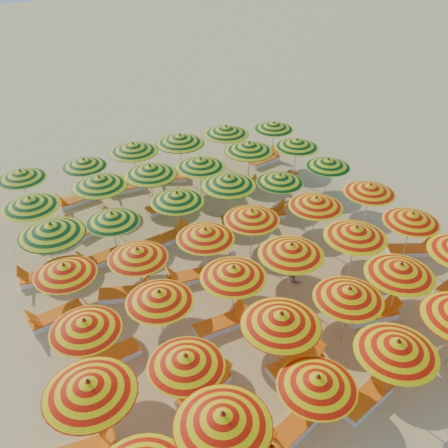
% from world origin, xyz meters
% --- Properties ---
extents(ground, '(120.00, 120.00, 0.00)m').
position_xyz_m(ground, '(0.00, 0.00, 0.00)').
color(ground, '#D9B060').
rests_on(ground, ground).
extents(umbrella_1, '(2.26, 2.26, 2.34)m').
position_xyz_m(umbrella_1, '(-3.72, -6.89, 2.06)').
color(umbrella_1, silver).
rests_on(umbrella_1, ground).
extents(umbrella_2, '(2.15, 2.15, 2.07)m').
position_xyz_m(umbrella_2, '(-1.18, -6.83, 1.82)').
color(umbrella_2, silver).
rests_on(umbrella_2, ground).
extents(umbrella_3, '(2.66, 2.66, 2.26)m').
position_xyz_m(umbrella_3, '(1.14, -6.95, 1.99)').
color(umbrella_3, silver).
rests_on(umbrella_3, ground).
extents(umbrella_6, '(2.81, 2.81, 2.34)m').
position_xyz_m(umbrella_6, '(-6.08, -4.78, 2.06)').
color(umbrella_6, silver).
rests_on(umbrella_6, ground).
extents(umbrella_7, '(2.53, 2.53, 2.09)m').
position_xyz_m(umbrella_7, '(-3.73, -4.86, 1.84)').
color(umbrella_7, silver).
rests_on(umbrella_7, ground).
extents(umbrella_8, '(2.89, 2.89, 2.33)m').
position_xyz_m(umbrella_8, '(-0.98, -4.87, 2.05)').
color(umbrella_8, silver).
rests_on(umbrella_8, ground).
extents(umbrella_9, '(2.28, 2.28, 2.17)m').
position_xyz_m(umbrella_9, '(1.39, -4.74, 1.91)').
color(umbrella_9, silver).
rests_on(umbrella_9, ground).
extents(umbrella_10, '(2.60, 2.60, 2.26)m').
position_xyz_m(umbrella_10, '(3.41, -4.62, 1.99)').
color(umbrella_10, silver).
rests_on(umbrella_10, ground).
extents(umbrella_12, '(2.44, 2.44, 2.09)m').
position_xyz_m(umbrella_12, '(-5.67, -2.52, 1.84)').
color(umbrella_12, silver).
rests_on(umbrella_12, ground).
extents(umbrella_13, '(2.59, 2.59, 2.11)m').
position_xyz_m(umbrella_13, '(-3.50, -2.36, 1.86)').
color(umbrella_13, silver).
rests_on(umbrella_13, ground).
extents(umbrella_14, '(2.25, 2.25, 2.19)m').
position_xyz_m(umbrella_14, '(-1.13, -2.41, 1.92)').
color(umbrella_14, silver).
rests_on(umbrella_14, ground).
extents(umbrella_15, '(2.83, 2.83, 2.27)m').
position_xyz_m(umbrella_15, '(1.01, -2.30, 2.00)').
color(umbrella_15, silver).
rests_on(umbrella_15, ground).
extents(umbrella_16, '(2.65, 2.65, 2.28)m').
position_xyz_m(umbrella_16, '(3.47, -2.46, 2.01)').
color(umbrella_16, silver).
rests_on(umbrella_16, ground).
extents(umbrella_17, '(2.35, 2.35, 2.14)m').
position_xyz_m(umbrella_17, '(5.97, -2.49, 1.88)').
color(umbrella_17, silver).
rests_on(umbrella_17, ground).
extents(umbrella_18, '(2.11, 2.11, 2.07)m').
position_xyz_m(umbrella_18, '(-5.67, 0.13, 1.82)').
color(umbrella_18, silver).
rests_on(umbrella_18, ground).
extents(umbrella_19, '(2.26, 2.26, 2.09)m').
position_xyz_m(umbrella_19, '(-3.40, -0.10, 1.84)').
color(umbrella_19, silver).
rests_on(umbrella_19, ground).
extents(umbrella_20, '(2.35, 2.35, 2.13)m').
position_xyz_m(umbrella_20, '(-1.01, -0.11, 1.88)').
color(umbrella_20, silver).
rests_on(umbrella_20, ground).
extents(umbrella_21, '(2.10, 2.10, 2.15)m').
position_xyz_m(umbrella_21, '(0.95, 0.18, 1.90)').
color(umbrella_21, silver).
rests_on(umbrella_21, ground).
extents(umbrella_22, '(2.40, 2.40, 2.17)m').
position_xyz_m(umbrella_22, '(3.52, -0.11, 1.91)').
color(umbrella_22, silver).
rests_on(umbrella_22, ground).
extents(umbrella_23, '(2.26, 2.26, 2.14)m').
position_xyz_m(umbrella_23, '(6.01, -0.20, 1.89)').
color(umbrella_23, silver).
rests_on(umbrella_23, ground).
extents(umbrella_24, '(2.25, 2.25, 2.38)m').
position_xyz_m(umbrella_24, '(-5.65, 2.14, 2.10)').
color(umbrella_24, silver).
rests_on(umbrella_24, ground).
extents(umbrella_25, '(1.99, 1.99, 2.06)m').
position_xyz_m(umbrella_25, '(-3.53, 2.38, 1.81)').
color(umbrella_25, silver).
rests_on(umbrella_25, ground).
extents(umbrella_26, '(2.41, 2.41, 2.18)m').
position_xyz_m(umbrella_26, '(-0.97, 2.52, 1.92)').
color(umbrella_26, silver).
rests_on(umbrella_26, ground).
extents(umbrella_27, '(2.57, 2.57, 2.35)m').
position_xyz_m(umbrella_27, '(1.22, 2.51, 2.07)').
color(umbrella_27, silver).
rests_on(umbrella_27, ground).
extents(umbrella_28, '(2.54, 2.54, 2.05)m').
position_xyz_m(umbrella_28, '(3.41, 2.22, 1.80)').
color(umbrella_28, silver).
rests_on(umbrella_28, ground).
extents(umbrella_29, '(2.03, 2.03, 2.04)m').
position_xyz_m(umbrella_29, '(6.01, 2.49, 1.79)').
color(umbrella_29, silver).
rests_on(umbrella_29, ground).
extents(umbrella_30, '(2.66, 2.66, 2.24)m').
position_xyz_m(umbrella_30, '(-6.00, 4.50, 1.97)').
color(umbrella_30, silver).
rests_on(umbrella_30, ground).
extents(umbrella_31, '(2.31, 2.31, 2.34)m').
position_xyz_m(umbrella_31, '(-3.32, 4.79, 2.06)').
color(umbrella_31, silver).
rests_on(umbrella_31, ground).
extents(umbrella_32, '(2.41, 2.41, 2.36)m').
position_xyz_m(umbrella_32, '(-1.24, 4.76, 2.07)').
color(umbrella_32, silver).
rests_on(umbrella_32, ground).
extents(umbrella_33, '(2.66, 2.66, 2.25)m').
position_xyz_m(umbrella_33, '(0.94, 4.61, 1.98)').
color(umbrella_33, silver).
rests_on(umbrella_33, ground).
extents(umbrella_34, '(2.66, 2.66, 2.36)m').
position_xyz_m(umbrella_34, '(3.44, 4.91, 2.08)').
color(umbrella_34, silver).
rests_on(umbrella_34, ground).
extents(umbrella_35, '(2.27, 2.27, 2.16)m').
position_xyz_m(umbrella_35, '(5.79, 4.60, 1.90)').
color(umbrella_35, silver).
rests_on(umbrella_35, ground).
extents(umbrella_36, '(2.15, 2.15, 2.12)m').
position_xyz_m(umbrella_36, '(-5.98, 7.14, 1.86)').
color(umbrella_36, silver).
rests_on(umbrella_36, ground).
extents(umbrella_37, '(2.16, 2.16, 2.06)m').
position_xyz_m(umbrella_37, '(-3.40, 7.18, 1.81)').
color(umbrella_37, silver).
rests_on(umbrella_37, ground).
extents(umbrella_38, '(2.46, 2.46, 2.33)m').
position_xyz_m(umbrella_38, '(-1.16, 7.20, 2.05)').
color(umbrella_38, silver).
rests_on(umbrella_38, ground).
extents(umbrella_39, '(2.93, 2.93, 2.39)m').
position_xyz_m(umbrella_39, '(1.00, 7.02, 2.10)').
color(umbrella_39, silver).
rests_on(umbrella_39, ground).
extents(umbrella_40, '(2.41, 2.41, 2.32)m').
position_xyz_m(umbrella_40, '(3.42, 7.12, 2.04)').
color(umbrella_40, silver).
rests_on(umbrella_40, ground).
extents(umbrella_41, '(2.61, 2.61, 2.11)m').
position_xyz_m(umbrella_41, '(5.98, 6.96, 1.85)').
color(umbrella_41, silver).
rests_on(umbrella_41, ground).
extents(lounger_2, '(1.83, 1.08, 0.69)m').
position_xyz_m(lounger_2, '(-1.78, -6.77, 0.15)').
color(lounger_2, white).
rests_on(lounger_2, ground).
extents(lounger_3, '(1.82, 0.98, 0.69)m').
position_xyz_m(lounger_3, '(0.64, -6.84, 0.15)').
color(lounger_3, white).
rests_on(lounger_3, ground).
extents(lounger_5, '(1.82, 1.21, 0.69)m').
position_xyz_m(lounger_5, '(-3.13, -4.63, 0.15)').
color(lounger_5, white).
rests_on(lounger_5, ground).
extents(lounger_6, '(1.78, 0.73, 0.69)m').
position_xyz_m(lounger_6, '(-0.38, -4.98, 0.15)').
color(lounger_6, white).
rests_on(lounger_6, ground).
extents(lounger_7, '(1.81, 0.89, 0.69)m').
position_xyz_m(lounger_7, '(2.91, -4.41, 0.15)').
color(lounger_7, white).
rests_on(lounger_7, ground).
extents(lounger_9, '(1.79, 0.78, 0.69)m').
position_xyz_m(lounger_9, '(-5.17, -2.37, 0.15)').
color(lounger_9, white).
rests_on(lounger_9, ground).
extents(lounger_10, '(1.74, 0.60, 0.69)m').
position_xyz_m(lounger_10, '(-1.63, -2.60, 0.15)').
color(lounger_10, white).
rests_on(lounger_10, ground).
extents(lounger_11, '(1.82, 1.24, 0.69)m').
position_xyz_m(lounger_11, '(6.57, -2.33, 0.15)').
color(lounger_11, white).
rests_on(lounger_11, ground).
extents(lounger_12, '(1.81, 0.86, 0.69)m').
position_xyz_m(lounger_12, '(-6.27, 0.06, 0.15)').
color(lounger_12, white).
rests_on(lounger_12, ground).
extents(lounger_13, '(1.83, 1.12, 0.69)m').
position_xyz_m(lounger_13, '(-3.91, 0.12, 0.15)').
color(lounger_13, white).
rests_on(lounger_13, ground).
extents(lounger_14, '(1.79, 0.78, 0.69)m').
position_xyz_m(lounger_14, '(-1.61, -0.04, 0.15)').
color(lounger_14, white).
rests_on(lounger_14, ground).
extents(lounger_15, '(1.78, 0.76, 0.69)m').
position_xyz_m(lounger_15, '(-6.24, 2.28, 0.15)').
color(lounger_15, white).
rests_on(lounger_15, ground).
extents(lounger_16, '(1.80, 0.84, 0.69)m').
position_xyz_m(lounger_16, '(-4.13, 2.38, 0.15)').
color(lounger_16, white).
rests_on(lounger_16, ground).
extents(lounger_17, '(1.80, 0.81, 0.69)m').
position_xyz_m(lounger_17, '(-1.48, 2.54, 0.15)').
color(lounger_17, white).
rests_on(lounger_17, ground).
extents(lounger_18, '(1.83, 1.14, 0.69)m').
position_xyz_m(lounger_18, '(1.81, 2.36, 0.15)').
color(lounger_18, white).
rests_on(lounger_18, ground).
extents(lounger_19, '(1.83, 1.11, 0.69)m').
position_xyz_m(lounger_19, '(2.90, 2.34, 0.15)').
color(lounger_19, white).
rests_on(lounger_19, ground).
extents(lounger_20, '(1.82, 1.19, 0.69)m').
position_xyz_m(lounger_20, '(-5.41, 4.69, 0.15)').
color(lounger_20, white).
rests_on(lounger_20, ground).
extents(lounger_21, '(1.82, 1.24, 0.69)m').
position_xyz_m(lounger_21, '(-3.83, 4.62, 0.15)').
color(lounger_21, white).
rests_on(lounger_21, ground).
extents(lounger_22, '(1.80, 0.86, 0.69)m').
position_xyz_m(lounger_22, '(-0.64, 4.85, 0.15)').
color(lounger_22, white).
rests_on(lounger_22, ground).
extents(lounger_23, '(1.82, 1.24, 0.69)m').
position_xyz_m(lounger_23, '(2.94, 4.89, 0.15)').
color(lounger_23, white).
rests_on(lounger_23, ground).
extents(lounger_24, '(1.82, 1.21, 0.69)m').
position_xyz_m(lounger_24, '(5.19, 4.58, 0.15)').
color(lounger_24, white).
rests_on(lounger_24, ground).
extents(lounger_25, '(1.81, 0.90, 0.69)m').
position_xyz_m(lounger_25, '(-4.00, 7.08, 0.15)').
color(lounger_25, white).
rests_on(lounger_25, ground).
extents(lounger_26, '(1.76, 0.68, 0.69)m').
position_xyz_m(lounger_26, '(-1.76, 7.16, 0.15)').
color(lounger_26, white).
rests_on(lounger_26, ground).
extents(lounger_27, '(1.82, 1.25, 0.69)m').
position_xyz_m(lounger_27, '(0.40, 7.25, 0.15)').
color(lounger_27, white).
rests_on(lounger_27, ground).
extents(lounger_28, '(1.82, 0.95, 0.69)m').
position_xyz_m(lounger_28, '(5.48, 6.80, 0.15)').
color(lounger_28, white).
rests_on(lounger_28, ground).
extents(beachgoer_a, '(0.44, 0.58, 1.40)m').
position_xyz_m(beachgoer_a, '(-0.42, -0.90, 0.70)').
color(beachgoer_a, tan).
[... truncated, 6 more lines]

